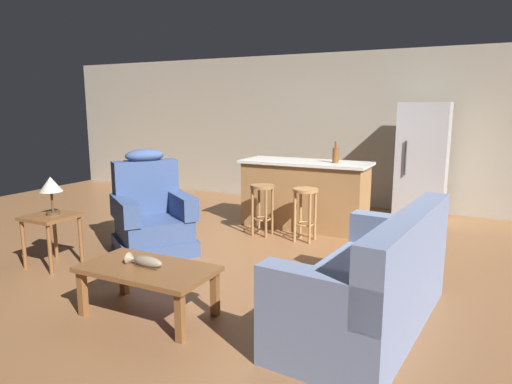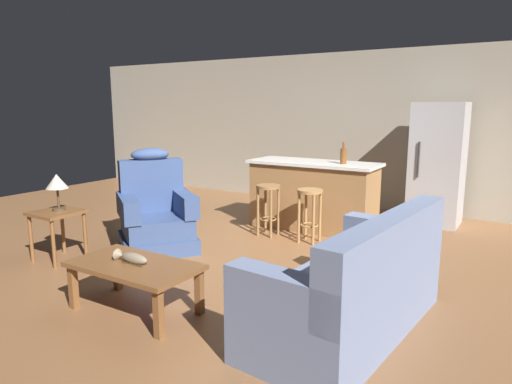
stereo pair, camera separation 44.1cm
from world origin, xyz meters
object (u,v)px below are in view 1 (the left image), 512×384
object	(u,v)px
table_lamp	(51,186)
bar_stool_right	(305,205)
couch	(373,285)
fish_figurine	(144,261)
bar_stool_left	(262,200)
end_table	(51,224)
coffee_table	(148,273)
refrigerator	(422,162)
recliner_near_lamp	(152,216)
bottle_tall_green	(336,155)
kitchen_island	(305,194)

from	to	relation	value
table_lamp	bar_stool_right	world-z (taller)	table_lamp
couch	fish_figurine	bearing A→B (deg)	25.91
fish_figurine	couch	world-z (taller)	couch
bar_stool_left	end_table	bearing A→B (deg)	-125.49
table_lamp	bar_stool_left	size ratio (longest dim) A/B	0.60
coffee_table	bar_stool_right	size ratio (longest dim) A/B	1.62
end_table	refrigerator	size ratio (longest dim) A/B	0.32
recliner_near_lamp	bar_stool_left	size ratio (longest dim) A/B	1.76
table_lamp	bar_stool_right	distance (m)	2.97
coffee_table	fish_figurine	size ratio (longest dim) A/B	3.24
bar_stool_left	bar_stool_right	distance (m)	0.60
couch	end_table	distance (m)	3.40
recliner_near_lamp	bar_stool_left	world-z (taller)	recliner_near_lamp
end_table	bar_stool_right	size ratio (longest dim) A/B	0.82
end_table	refrigerator	distance (m)	5.12
couch	recliner_near_lamp	size ratio (longest dim) A/B	1.64
refrigerator	bottle_tall_green	distance (m)	1.57
couch	kitchen_island	bearing A→B (deg)	-53.70
table_lamp	refrigerator	world-z (taller)	refrigerator
kitchen_island	refrigerator	size ratio (longest dim) A/B	1.02
kitchen_island	bottle_tall_green	size ratio (longest dim) A/B	6.26
recliner_near_lamp	bottle_tall_green	xyz separation A→B (m)	(1.68, 1.80, 0.64)
couch	bar_stool_left	bearing A→B (deg)	-40.27
refrigerator	bottle_tall_green	xyz separation A→B (m)	(-0.97, -1.23, 0.18)
fish_figurine	table_lamp	xyz separation A→B (m)	(-1.68, 0.52, 0.41)
recliner_near_lamp	refrigerator	bearing A→B (deg)	84.66
bar_stool_left	bar_stool_right	xyz separation A→B (m)	(0.60, 0.00, 0.00)
couch	bar_stool_right	bearing A→B (deg)	-50.94
recliner_near_lamp	refrigerator	distance (m)	4.04
end_table	bottle_tall_green	size ratio (longest dim) A/B	1.95
coffee_table	couch	bearing A→B (deg)	20.52
end_table	kitchen_island	bearing A→B (deg)	55.76
coffee_table	end_table	world-z (taller)	end_table
coffee_table	fish_figurine	xyz separation A→B (m)	(-0.02, -0.00, 0.10)
fish_figurine	bar_stool_left	distance (m)	2.59
bottle_tall_green	end_table	bearing A→B (deg)	-130.32
fish_figurine	couch	size ratio (longest dim) A/B	0.17
fish_figurine	bar_stool_right	bearing A→B (deg)	80.92
coffee_table	bar_stool_left	xyz separation A→B (m)	(-0.22, 2.58, 0.11)
recliner_near_lamp	bottle_tall_green	world-z (taller)	bottle_tall_green
fish_figurine	kitchen_island	world-z (taller)	kitchen_island
couch	bar_stool_left	distance (m)	2.73
fish_figurine	table_lamp	bearing A→B (deg)	162.76
fish_figurine	refrigerator	distance (m)	4.71
kitchen_island	couch	bearing A→B (deg)	-59.22
bar_stool_left	bottle_tall_green	xyz separation A→B (m)	(0.80, 0.60, 0.59)
bar_stool_left	refrigerator	distance (m)	2.57
end_table	coffee_table	bearing A→B (deg)	-15.82
recliner_near_lamp	table_lamp	bearing A→B (deg)	-89.24
bottle_tall_green	couch	bearing A→B (deg)	-66.70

